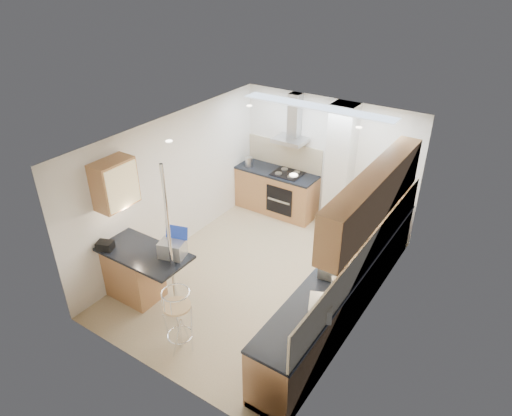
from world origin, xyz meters
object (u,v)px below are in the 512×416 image
Objects in this scene: microwave at (337,262)px; bar_stool_near at (133,277)px; bread_bin at (321,308)px; laptop at (172,249)px; bar_stool_end at (178,320)px.

bar_stool_near is (-2.76, -1.27, -0.62)m from microwave.
bar_stool_near is 2.51× the size of bread_bin.
microwave is 2.35m from laptop.
bread_bin reaches higher than bar_stool_end.
bar_stool_end is at bearing -3.19° from bar_stool_near.
bread_bin is at bearing -14.06° from laptop.
bar_stool_end is at bearing -179.99° from bread_bin.
bread_bin is (0.19, -0.89, -0.06)m from microwave.
bar_stool_end reaches higher than bar_stool_near.
microwave is 1.58× the size of laptop.
bar_stool_near is at bearing -173.78° from laptop.
laptop is 0.39× the size of bar_stool_near.
microwave reaches higher than bar_stool_near.
microwave is 0.57× the size of bar_stool_end.
bar_stool_end is at bearing -62.33° from laptop.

